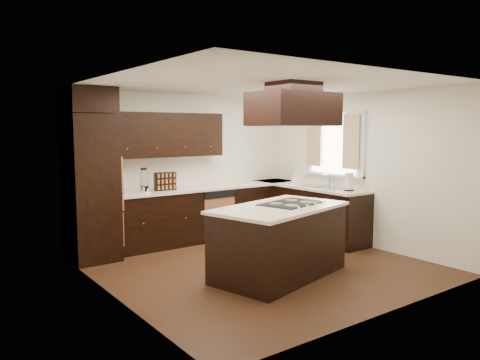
% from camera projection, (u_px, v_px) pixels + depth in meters
% --- Properties ---
extents(floor, '(4.20, 4.20, 0.02)m').
position_uv_depth(floor, '(259.00, 266.00, 6.56)').
color(floor, '#54311B').
rests_on(floor, ground).
extents(ceiling, '(4.20, 4.20, 0.02)m').
position_uv_depth(ceiling, '(260.00, 84.00, 6.28)').
color(ceiling, white).
rests_on(ceiling, ground).
extents(wall_back, '(4.20, 0.02, 2.50)m').
position_uv_depth(wall_back, '(184.00, 167.00, 8.11)').
color(wall_back, white).
rests_on(wall_back, ground).
extents(wall_front, '(4.20, 0.02, 2.50)m').
position_uv_depth(wall_front, '(390.00, 195.00, 4.72)').
color(wall_front, white).
rests_on(wall_front, ground).
extents(wall_left, '(0.02, 4.20, 2.50)m').
position_uv_depth(wall_left, '(111.00, 189.00, 5.18)').
color(wall_left, white).
rests_on(wall_left, ground).
extents(wall_right, '(0.02, 4.20, 2.50)m').
position_uv_depth(wall_right, '(361.00, 169.00, 7.66)').
color(wall_right, white).
rests_on(wall_right, ground).
extents(oven_column, '(0.65, 0.75, 2.12)m').
position_uv_depth(oven_column, '(91.00, 188.00, 6.77)').
color(oven_column, black).
rests_on(oven_column, floor).
extents(wall_oven_face, '(0.05, 0.62, 0.78)m').
position_uv_depth(wall_oven_face, '(114.00, 182.00, 6.97)').
color(wall_oven_face, '#B76A46').
rests_on(wall_oven_face, oven_column).
extents(base_cabinets_back, '(2.93, 0.60, 0.88)m').
position_uv_depth(base_cabinets_back, '(196.00, 215.00, 7.97)').
color(base_cabinets_back, black).
rests_on(base_cabinets_back, floor).
extents(base_cabinets_right, '(0.60, 2.40, 0.88)m').
position_uv_depth(base_cabinets_right, '(307.00, 212.00, 8.29)').
color(base_cabinets_right, black).
rests_on(base_cabinets_right, floor).
extents(countertop_back, '(2.93, 0.63, 0.04)m').
position_uv_depth(countertop_back, '(196.00, 189.00, 7.91)').
color(countertop_back, white).
rests_on(countertop_back, base_cabinets_back).
extents(countertop_right, '(0.63, 2.40, 0.04)m').
position_uv_depth(countertop_right, '(307.00, 186.00, 8.23)').
color(countertop_right, white).
rests_on(countertop_right, base_cabinets_right).
extents(upper_cabinets, '(2.00, 0.34, 0.72)m').
position_uv_depth(upper_cabinets, '(166.00, 135.00, 7.65)').
color(upper_cabinets, black).
rests_on(upper_cabinets, wall_back).
extents(dishwasher_front, '(0.60, 0.05, 0.72)m').
position_uv_depth(dishwasher_front, '(219.00, 219.00, 7.91)').
color(dishwasher_front, '#B76A46').
rests_on(dishwasher_front, floor).
extents(window_frame, '(0.06, 1.32, 1.12)m').
position_uv_depth(window_frame, '(334.00, 144.00, 8.03)').
color(window_frame, silver).
rests_on(window_frame, wall_right).
extents(window_pane, '(0.00, 1.20, 1.00)m').
position_uv_depth(window_pane, '(335.00, 144.00, 8.05)').
color(window_pane, white).
rests_on(window_pane, wall_right).
extents(curtain_left, '(0.02, 0.34, 0.90)m').
position_uv_depth(curtain_left, '(351.00, 142.00, 7.65)').
color(curtain_left, beige).
rests_on(curtain_left, wall_right).
extents(curtain_right, '(0.02, 0.34, 0.90)m').
position_uv_depth(curtain_right, '(314.00, 141.00, 8.33)').
color(curtain_right, beige).
rests_on(curtain_right, wall_right).
extents(sink_rim, '(0.52, 0.84, 0.01)m').
position_uv_depth(sink_rim, '(322.00, 187.00, 7.95)').
color(sink_rim, silver).
rests_on(sink_rim, countertop_right).
extents(island, '(1.96, 1.37, 0.88)m').
position_uv_depth(island, '(279.00, 243.00, 6.07)').
color(island, black).
rests_on(island, floor).
extents(island_top, '(2.04, 1.45, 0.04)m').
position_uv_depth(island_top, '(280.00, 208.00, 6.02)').
color(island_top, white).
rests_on(island_top, island).
extents(cooktop, '(0.95, 0.75, 0.01)m').
position_uv_depth(cooktop, '(291.00, 203.00, 6.22)').
color(cooktop, black).
rests_on(cooktop, island_top).
extents(range_hood, '(1.05, 0.72, 0.42)m').
position_uv_depth(range_hood, '(293.00, 109.00, 5.94)').
color(range_hood, black).
rests_on(range_hood, ceiling).
extents(hood_duct, '(0.55, 0.50, 0.13)m').
position_uv_depth(hood_duct, '(294.00, 87.00, 5.91)').
color(hood_duct, black).
rests_on(hood_duct, ceiling).
extents(blender_base, '(0.15, 0.15, 0.10)m').
position_uv_depth(blender_base, '(144.00, 189.00, 7.27)').
color(blender_base, silver).
rests_on(blender_base, countertop_back).
extents(blender_pitcher, '(0.13, 0.13, 0.26)m').
position_uv_depth(blender_pitcher, '(144.00, 178.00, 7.25)').
color(blender_pitcher, silver).
rests_on(blender_pitcher, blender_base).
extents(spice_rack, '(0.36, 0.14, 0.30)m').
position_uv_depth(spice_rack, '(165.00, 181.00, 7.52)').
color(spice_rack, black).
rests_on(spice_rack, countertop_back).
extents(mixing_bowl, '(0.34, 0.34, 0.07)m').
position_uv_depth(mixing_bowl, '(118.00, 192.00, 7.07)').
color(mixing_bowl, silver).
rests_on(mixing_bowl, countertop_back).
extents(soap_bottle, '(0.12, 0.12, 0.21)m').
position_uv_depth(soap_bottle, '(295.00, 178.00, 8.47)').
color(soap_bottle, silver).
rests_on(soap_bottle, countertop_right).
extents(paper_towel, '(0.16, 0.16, 0.29)m').
position_uv_depth(paper_towel, '(349.00, 182.00, 7.47)').
color(paper_towel, silver).
rests_on(paper_towel, countertop_right).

